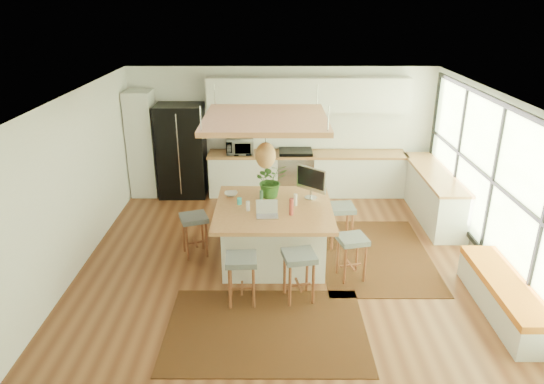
{
  "coord_description": "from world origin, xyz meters",
  "views": [
    {
      "loc": [
        -0.19,
        -6.88,
        4.05
      ],
      "look_at": [
        -0.2,
        0.5,
        1.1
      ],
      "focal_mm": 32.5,
      "sensor_mm": 36.0,
      "label": 1
    }
  ],
  "objects_px": {
    "stool_near_right": "(299,277)",
    "stool_right_back": "(340,226)",
    "island_plant": "(271,184)",
    "fridge": "(182,153)",
    "stool_near_left": "(242,280)",
    "stool_left_side": "(195,235)",
    "microwave": "(240,145)",
    "stool_right_front": "(351,257)",
    "island": "(274,233)",
    "laptop": "(267,209)",
    "monitor": "(311,183)"
  },
  "relations": [
    {
      "from": "stool_near_right",
      "to": "stool_right_back",
      "type": "bearing_deg",
      "value": 64.36
    },
    {
      "from": "stool_near_right",
      "to": "island_plant",
      "type": "relative_size",
      "value": 1.26
    },
    {
      "from": "fridge",
      "to": "island_plant",
      "type": "bearing_deg",
      "value": -52.48
    },
    {
      "from": "stool_near_left",
      "to": "stool_right_back",
      "type": "height_order",
      "value": "stool_right_back"
    },
    {
      "from": "stool_left_side",
      "to": "microwave",
      "type": "xyz_separation_m",
      "value": [
        0.6,
        2.71,
        0.76
      ]
    },
    {
      "from": "stool_near_left",
      "to": "stool_right_front",
      "type": "distance_m",
      "value": 1.75
    },
    {
      "from": "microwave",
      "to": "island",
      "type": "bearing_deg",
      "value": -79.09
    },
    {
      "from": "stool_right_front",
      "to": "laptop",
      "type": "height_order",
      "value": "laptop"
    },
    {
      "from": "island",
      "to": "microwave",
      "type": "height_order",
      "value": "microwave"
    },
    {
      "from": "stool_right_back",
      "to": "monitor",
      "type": "relative_size",
      "value": 1.27
    },
    {
      "from": "island",
      "to": "stool_right_front",
      "type": "xyz_separation_m",
      "value": [
        1.18,
        -0.6,
        -0.11
      ]
    },
    {
      "from": "island",
      "to": "stool_right_back",
      "type": "xyz_separation_m",
      "value": [
        1.15,
        0.48,
        -0.11
      ]
    },
    {
      "from": "stool_near_left",
      "to": "stool_left_side",
      "type": "xyz_separation_m",
      "value": [
        -0.86,
        1.38,
        0.0
      ]
    },
    {
      "from": "laptop",
      "to": "island_plant",
      "type": "distance_m",
      "value": 0.81
    },
    {
      "from": "stool_near_right",
      "to": "island",
      "type": "bearing_deg",
      "value": 106.85
    },
    {
      "from": "microwave",
      "to": "stool_right_back",
      "type": "bearing_deg",
      "value": -54.98
    },
    {
      "from": "island_plant",
      "to": "stool_near_right",
      "type": "bearing_deg",
      "value": -76.06
    },
    {
      "from": "stool_near_right",
      "to": "island_plant",
      "type": "distance_m",
      "value": 1.83
    },
    {
      "from": "island",
      "to": "monitor",
      "type": "distance_m",
      "value": 1.02
    },
    {
      "from": "stool_near_right",
      "to": "monitor",
      "type": "height_order",
      "value": "monitor"
    },
    {
      "from": "monitor",
      "to": "laptop",
      "type": "bearing_deg",
      "value": -93.02
    },
    {
      "from": "stool_right_back",
      "to": "island_plant",
      "type": "xyz_separation_m",
      "value": [
        -1.19,
        -0.05,
        0.8
      ]
    },
    {
      "from": "fridge",
      "to": "microwave",
      "type": "xyz_separation_m",
      "value": [
        1.24,
        -0.01,
        0.19
      ]
    },
    {
      "from": "island",
      "to": "stool_near_left",
      "type": "bearing_deg",
      "value": -109.85
    },
    {
      "from": "stool_left_side",
      "to": "monitor",
      "type": "height_order",
      "value": "monitor"
    },
    {
      "from": "stool_right_back",
      "to": "microwave",
      "type": "xyz_separation_m",
      "value": [
        -1.86,
        2.37,
        0.76
      ]
    },
    {
      "from": "laptop",
      "to": "stool_right_back",
      "type": "bearing_deg",
      "value": 31.38
    },
    {
      "from": "island",
      "to": "laptop",
      "type": "distance_m",
      "value": 0.7
    },
    {
      "from": "stool_right_front",
      "to": "island_plant",
      "type": "xyz_separation_m",
      "value": [
        -1.22,
        1.03,
        0.8
      ]
    },
    {
      "from": "microwave",
      "to": "stool_right_front",
      "type": "bearing_deg",
      "value": -64.36
    },
    {
      "from": "stool_near_right",
      "to": "stool_right_front",
      "type": "relative_size",
      "value": 1.05
    },
    {
      "from": "monitor",
      "to": "microwave",
      "type": "relative_size",
      "value": 1.03
    },
    {
      "from": "laptop",
      "to": "monitor",
      "type": "height_order",
      "value": "monitor"
    },
    {
      "from": "island",
      "to": "stool_near_right",
      "type": "xyz_separation_m",
      "value": [
        0.35,
        -1.17,
        -0.11
      ]
    },
    {
      "from": "laptop",
      "to": "monitor",
      "type": "xyz_separation_m",
      "value": [
        0.71,
        0.74,
        0.14
      ]
    },
    {
      "from": "laptop",
      "to": "microwave",
      "type": "xyz_separation_m",
      "value": [
        -0.61,
        3.22,
        0.07
      ]
    },
    {
      "from": "stool_right_front",
      "to": "stool_left_side",
      "type": "relative_size",
      "value": 0.99
    },
    {
      "from": "stool_near_right",
      "to": "stool_left_side",
      "type": "height_order",
      "value": "stool_near_right"
    },
    {
      "from": "microwave",
      "to": "island_plant",
      "type": "distance_m",
      "value": 2.51
    },
    {
      "from": "microwave",
      "to": "island_plant",
      "type": "xyz_separation_m",
      "value": [
        0.67,
        -2.42,
        0.04
      ]
    },
    {
      "from": "stool_near_right",
      "to": "microwave",
      "type": "height_order",
      "value": "microwave"
    },
    {
      "from": "stool_left_side",
      "to": "island_plant",
      "type": "relative_size",
      "value": 1.21
    },
    {
      "from": "laptop",
      "to": "fridge",
      "type": "bearing_deg",
      "value": 116.67
    },
    {
      "from": "stool_right_back",
      "to": "monitor",
      "type": "xyz_separation_m",
      "value": [
        -0.53,
        -0.12,
        0.83
      ]
    },
    {
      "from": "stool_near_right",
      "to": "island_plant",
      "type": "height_order",
      "value": "island_plant"
    },
    {
      "from": "stool_near_right",
      "to": "microwave",
      "type": "bearing_deg",
      "value": 104.81
    },
    {
      "from": "island",
      "to": "stool_right_front",
      "type": "height_order",
      "value": "island"
    },
    {
      "from": "stool_right_back",
      "to": "laptop",
      "type": "distance_m",
      "value": 1.66
    },
    {
      "from": "stool_near_right",
      "to": "stool_near_left",
      "type": "bearing_deg",
      "value": -174.81
    },
    {
      "from": "island_plant",
      "to": "fridge",
      "type": "bearing_deg",
      "value": 128.03
    }
  ]
}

